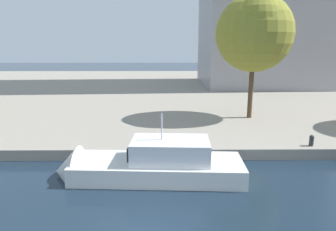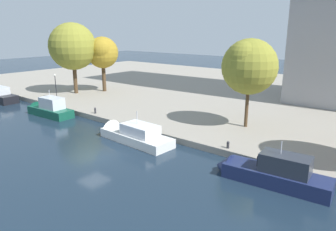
{
  "view_description": "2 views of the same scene",
  "coord_description": "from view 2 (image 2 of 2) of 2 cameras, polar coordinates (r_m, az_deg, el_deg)",
  "views": [
    {
      "loc": [
        0.73,
        -9.01,
        6.69
      ],
      "look_at": [
        0.93,
        9.84,
        2.26
      ],
      "focal_mm": 32.22,
      "sensor_mm": 36.0,
      "label": 1
    },
    {
      "loc": [
        22.83,
        -16.89,
        11.54
      ],
      "look_at": [
        2.51,
        8.16,
        2.7
      ],
      "focal_mm": 33.59,
      "sensor_mm": 36.0,
      "label": 2
    }
  ],
  "objects": [
    {
      "name": "tree_0",
      "position": [
        36.08,
        14.6,
        8.59
      ],
      "size": [
        6.17,
        6.17,
        10.0
      ],
      "color": "#4C3823",
      "rests_on": "dock_promenade"
    },
    {
      "name": "mooring_bollard_1",
      "position": [
        30.37,
        10.84,
        -5.18
      ],
      "size": [
        0.29,
        0.29,
        0.69
      ],
      "color": "#2D2D33",
      "rests_on": "dock_promenade"
    },
    {
      "name": "tree_2",
      "position": [
        57.43,
        -16.74,
        11.92
      ],
      "size": [
        8.0,
        8.0,
        12.09
      ],
      "color": "#4C3823",
      "rests_on": "dock_promenade"
    },
    {
      "name": "mooring_bollard_0",
      "position": [
        43.17,
        -13.08,
        0.93
      ],
      "size": [
        0.27,
        0.27,
        0.81
      ],
      "color": "#2D2D33",
      "rests_on": "dock_promenade"
    },
    {
      "name": "tree_4",
      "position": [
        57.69,
        -12.04,
        11.18
      ],
      "size": [
        5.6,
        5.53,
        9.71
      ],
      "color": "#4C3823",
      "rests_on": "dock_promenade"
    },
    {
      "name": "dock_promenade",
      "position": [
        58.01,
        15.14,
        3.66
      ],
      "size": [
        120.0,
        55.0,
        0.68
      ],
      "primitive_type": "cube",
      "color": "gray",
      "rests_on": "ground_plane"
    },
    {
      "name": "motor_yacht_1",
      "position": [
        46.71,
        -20.92,
        0.94
      ],
      "size": [
        8.36,
        2.91,
        4.48
      ],
      "rotation": [
        0.0,
        0.0,
        3.2
      ],
      "color": "#14513D",
      "rests_on": "ground_plane"
    },
    {
      "name": "lamp_post",
      "position": [
        54.48,
        -19.71,
        5.21
      ],
      "size": [
        0.33,
        0.33,
        3.93
      ],
      "color": "black",
      "rests_on": "dock_promenade"
    },
    {
      "name": "motor_yacht_2",
      "position": [
        34.03,
        -6.57,
        -3.69
      ],
      "size": [
        9.79,
        3.3,
        4.51
      ],
      "rotation": [
        0.0,
        0.0,
        3.09
      ],
      "color": "silver",
      "rests_on": "ground_plane"
    },
    {
      "name": "motor_yacht_3",
      "position": [
        25.91,
        17.96,
        -10.05
      ],
      "size": [
        9.12,
        2.99,
        4.29
      ],
      "rotation": [
        0.0,
        0.0,
        3.22
      ],
      "color": "navy",
      "rests_on": "ground_plane"
    },
    {
      "name": "ground_plane",
      "position": [
        30.65,
        -13.49,
        -7.24
      ],
      "size": [
        220.0,
        220.0,
        0.0
      ],
      "primitive_type": "plane",
      "color": "#192838"
    }
  ]
}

